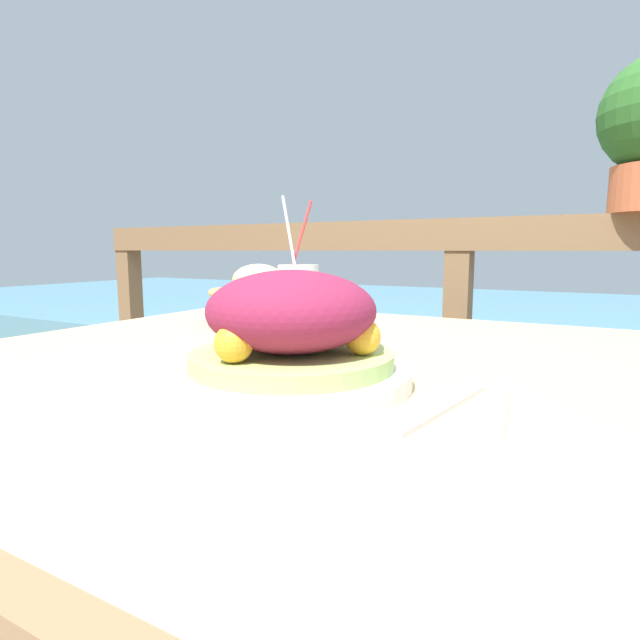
{
  "coord_description": "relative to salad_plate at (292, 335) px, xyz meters",
  "views": [
    {
      "loc": [
        0.34,
        -0.62,
        0.88
      ],
      "look_at": [
        0.03,
        -0.05,
        0.78
      ],
      "focal_mm": 28.0,
      "sensor_mm": 36.0,
      "label": 1
    }
  ],
  "objects": [
    {
      "name": "drink_glass",
      "position": [
        -0.16,
        0.27,
        0.01
      ],
      "size": [
        0.07,
        0.08,
        0.24
      ],
      "color": "silver",
      "rests_on": "patio_table"
    },
    {
      "name": "bread_basket",
      "position": [
        -0.29,
        0.34,
        -0.01
      ],
      "size": [
        0.2,
        0.2,
        0.12
      ],
      "color": "tan",
      "rests_on": "patio_table"
    },
    {
      "name": "fork",
      "position": [
        0.18,
        -0.01,
        -0.05
      ],
      "size": [
        0.05,
        0.18,
        0.0
      ],
      "color": "silver",
      "rests_on": "patio_table"
    },
    {
      "name": "patio_table",
      "position": [
        -0.05,
        0.15,
        -0.14
      ],
      "size": [
        1.1,
        0.98,
        0.72
      ],
      "color": "tan",
      "rests_on": "ground_plane"
    },
    {
      "name": "sea_backdrop",
      "position": [
        -0.05,
        3.48,
        -0.57
      ],
      "size": [
        12.0,
        4.0,
        0.42
      ],
      "color": "#568EA8",
      "rests_on": "ground_plane"
    },
    {
      "name": "railing_fence",
      "position": [
        -0.05,
        0.98,
        -0.05
      ],
      "size": [
        2.8,
        0.08,
        0.96
      ],
      "color": "brown",
      "rests_on": "ground_plane"
    },
    {
      "name": "salad_plate",
      "position": [
        0.0,
        0.0,
        0.0
      ],
      "size": [
        0.27,
        0.27,
        0.13
      ],
      "color": "white",
      "rests_on": "patio_table"
    },
    {
      "name": "knife",
      "position": [
        0.22,
        0.01,
        -0.05
      ],
      "size": [
        0.04,
        0.18,
        0.0
      ],
      "color": "silver",
      "rests_on": "patio_table"
    }
  ]
}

